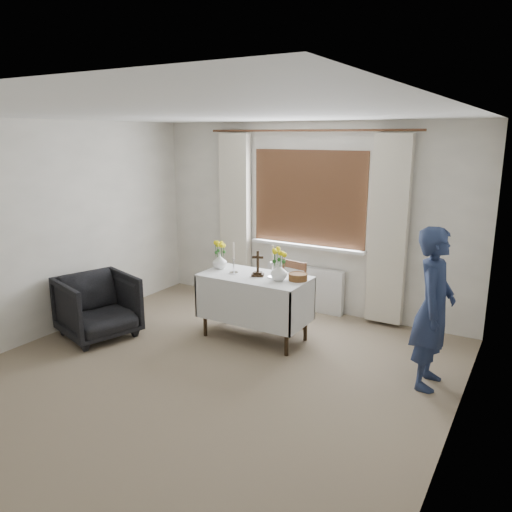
{
  "coord_description": "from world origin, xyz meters",
  "views": [
    {
      "loc": [
        2.72,
        -3.5,
        2.33
      ],
      "look_at": [
        0.06,
        1.01,
        1.05
      ],
      "focal_mm": 35.0,
      "sensor_mm": 36.0,
      "label": 1
    }
  ],
  "objects": [
    {
      "name": "ground",
      "position": [
        0.0,
        0.0,
        0.0
      ],
      "size": [
        5.0,
        5.0,
        0.0
      ],
      "primitive_type": "plane",
      "color": "#83795B",
      "rests_on": "ground"
    },
    {
      "name": "candlestick_right",
      "position": [
        0.14,
        1.25,
        0.95
      ],
      "size": [
        0.12,
        0.12,
        0.37
      ],
      "primitive_type": null,
      "rotation": [
        0.0,
        0.0,
        0.17
      ],
      "color": "white",
      "rests_on": "altar_table"
    },
    {
      "name": "altar_table",
      "position": [
        -0.07,
        1.21,
        0.38
      ],
      "size": [
        1.24,
        0.64,
        0.76
      ],
      "primitive_type": "cube",
      "color": "white",
      "rests_on": "ground"
    },
    {
      "name": "wooden_chair",
      "position": [
        0.12,
        1.61,
        0.42
      ],
      "size": [
        0.46,
        0.46,
        0.85
      ],
      "primitive_type": null,
      "rotation": [
        0.0,
        0.0,
        -0.2
      ],
      "color": "brown",
      "rests_on": "ground"
    },
    {
      "name": "wicker_basket",
      "position": [
        0.43,
        1.3,
        0.8
      ],
      "size": [
        0.24,
        0.24,
        0.08
      ],
      "primitive_type": "cylinder",
      "rotation": [
        0.0,
        0.0,
        0.16
      ],
      "color": "brown",
      "rests_on": "altar_table"
    },
    {
      "name": "radiator",
      "position": [
        0.0,
        2.42,
        0.3
      ],
      "size": [
        1.1,
        0.1,
        0.6
      ],
      "primitive_type": "cube",
      "color": "silver",
      "rests_on": "ground"
    },
    {
      "name": "armchair",
      "position": [
        -1.69,
        0.33,
        0.37
      ],
      "size": [
        1.01,
        1.0,
        0.74
      ],
      "primitive_type": "imported",
      "rotation": [
        0.0,
        0.0,
        1.26
      ],
      "color": "black",
      "rests_on": "ground"
    },
    {
      "name": "candlestick_left",
      "position": [
        -0.34,
        1.18,
        0.95
      ],
      "size": [
        0.13,
        0.13,
        0.37
      ],
      "primitive_type": null,
      "rotation": [
        0.0,
        0.0,
        0.26
      ],
      "color": "white",
      "rests_on": "altar_table"
    },
    {
      "name": "wooden_cross",
      "position": [
        -0.04,
        1.22,
        0.91
      ],
      "size": [
        0.16,
        0.14,
        0.29
      ],
      "primitive_type": null,
      "rotation": [
        0.0,
        0.0,
        0.39
      ],
      "color": "black",
      "rests_on": "altar_table"
    },
    {
      "name": "flower_vase_right",
      "position": [
        0.25,
        1.2,
        0.86
      ],
      "size": [
        0.19,
        0.19,
        0.19
      ],
      "primitive_type": "imported",
      "rotation": [
        0.0,
        0.0,
        -0.06
      ],
      "color": "white",
      "rests_on": "altar_table"
    },
    {
      "name": "person",
      "position": [
        1.92,
        1.09,
        0.77
      ],
      "size": [
        0.38,
        0.57,
        1.53
      ],
      "primitive_type": "imported",
      "rotation": [
        0.0,
        0.0,
        1.6
      ],
      "color": "#21304E",
      "rests_on": "ground"
    },
    {
      "name": "flower_vase_left",
      "position": [
        -0.6,
        1.27,
        0.85
      ],
      "size": [
        0.22,
        0.22,
        0.18
      ],
      "primitive_type": "imported",
      "rotation": [
        0.0,
        0.0,
        0.36
      ],
      "color": "white",
      "rests_on": "altar_table"
    }
  ]
}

